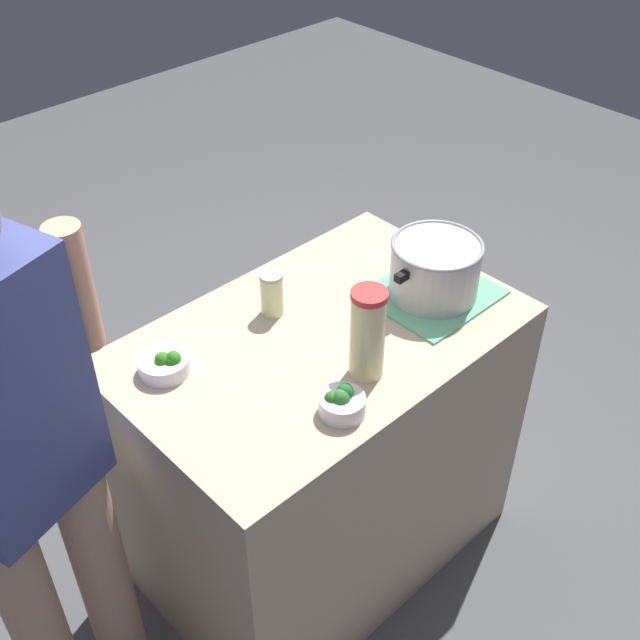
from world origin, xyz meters
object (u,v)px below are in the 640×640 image
Objects in this scene: lemonade_pitcher at (368,333)px; broccoli_bowl_front at (342,403)px; broccoli_bowl_center at (165,364)px; person_cook at (28,474)px; cooking_pot at (435,268)px; mason_jar at (272,294)px.

broccoli_bowl_front is (0.15, 0.06, -0.10)m from lemonade_pitcher.
lemonade_pitcher is 1.94× the size of broccoli_bowl_center.
broccoli_bowl_center is 0.44m from person_cook.
cooking_pot is 0.48m from mason_jar.
mason_jar is at bearing -108.28° from broccoli_bowl_front.
cooking_pot reaches higher than broccoli_bowl_center.
broccoli_bowl_front reaches higher than broccoli_bowl_center.
cooking_pot is 2.48× the size of mason_jar.
cooking_pot is at bearing -165.47° from lemonade_pitcher.
broccoli_bowl_center is at bearing -61.51° from broccoli_bowl_front.
broccoli_bowl_front is 0.07× the size of person_cook.
cooking_pot is at bearing -163.30° from broccoli_bowl_front.
lemonade_pitcher is 1.95× the size of mason_jar.
mason_jar is (0.01, -0.36, -0.06)m from lemonade_pitcher.
broccoli_bowl_center is at bearing -169.69° from person_cook.
cooking_pot is at bearing 161.16° from broccoli_bowl_center.
broccoli_bowl_center is at bearing -18.84° from cooking_pot.
mason_jar is 0.45m from broccoli_bowl_front.
person_cook reaches higher than broccoli_bowl_center.
broccoli_bowl_front is 0.87× the size of broccoli_bowl_center.
lemonade_pitcher reaches higher than broccoli_bowl_front.
mason_jar is 0.81m from person_cook.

